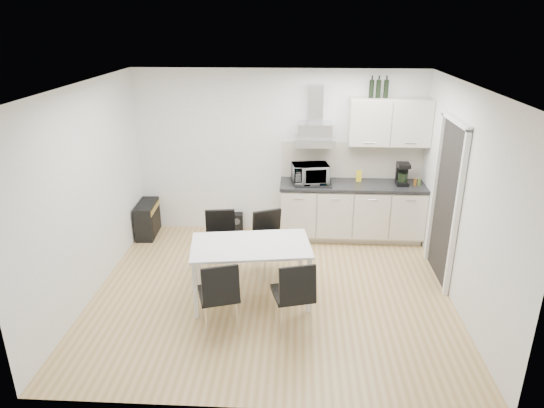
# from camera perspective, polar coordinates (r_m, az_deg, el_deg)

# --- Properties ---
(ground) EXTENTS (4.50, 4.50, 0.00)m
(ground) POSITION_cam_1_polar(r_m,az_deg,el_deg) (6.34, -0.03, -10.27)
(ground) COLOR tan
(ground) RESTS_ON ground
(wall_back) EXTENTS (4.50, 0.10, 2.60)m
(wall_back) POSITION_cam_1_polar(r_m,az_deg,el_deg) (7.67, 0.80, 6.00)
(wall_back) COLOR white
(wall_back) RESTS_ON ground
(wall_front) EXTENTS (4.50, 0.10, 2.60)m
(wall_front) POSITION_cam_1_polar(r_m,az_deg,el_deg) (3.96, -1.65, -9.26)
(wall_front) COLOR white
(wall_front) RESTS_ON ground
(wall_left) EXTENTS (0.10, 4.00, 2.60)m
(wall_left) POSITION_cam_1_polar(r_m,az_deg,el_deg) (6.30, -20.93, 1.15)
(wall_left) COLOR white
(wall_left) RESTS_ON ground
(wall_right) EXTENTS (0.10, 4.00, 2.60)m
(wall_right) POSITION_cam_1_polar(r_m,az_deg,el_deg) (6.08, 21.65, 0.36)
(wall_right) COLOR white
(wall_right) RESTS_ON ground
(ceiling) EXTENTS (4.50, 4.50, 0.00)m
(ceiling) POSITION_cam_1_polar(r_m,az_deg,el_deg) (5.45, -0.03, 13.74)
(ceiling) COLOR white
(ceiling) RESTS_ON wall_back
(doorway) EXTENTS (0.08, 1.04, 2.10)m
(doorway) POSITION_cam_1_polar(r_m,az_deg,el_deg) (6.64, 19.65, 0.03)
(doorway) COLOR white
(doorway) RESTS_ON ground
(kitchenette) EXTENTS (2.22, 0.64, 2.52)m
(kitchenette) POSITION_cam_1_polar(r_m,az_deg,el_deg) (7.60, 9.65, 1.85)
(kitchenette) COLOR beige
(kitchenette) RESTS_ON ground
(dining_table) EXTENTS (1.53, 1.01, 0.75)m
(dining_table) POSITION_cam_1_polar(r_m,az_deg,el_deg) (5.88, -2.51, -5.47)
(dining_table) COLOR white
(dining_table) RESTS_ON ground
(chair_far_left) EXTENTS (0.50, 0.55, 0.88)m
(chair_far_left) POSITION_cam_1_polar(r_m,az_deg,el_deg) (6.57, -6.06, -4.81)
(chair_far_left) COLOR black
(chair_far_left) RESTS_ON ground
(chair_far_right) EXTENTS (0.61, 0.64, 0.88)m
(chair_far_right) POSITION_cam_1_polar(r_m,az_deg,el_deg) (6.53, -0.01, -4.85)
(chair_far_right) COLOR black
(chair_far_right) RESTS_ON ground
(chair_near_left) EXTENTS (0.57, 0.61, 0.88)m
(chair_near_left) POSITION_cam_1_polar(r_m,az_deg,el_deg) (5.47, -6.31, -10.56)
(chair_near_left) COLOR black
(chair_near_left) RESTS_ON ground
(chair_near_right) EXTENTS (0.56, 0.60, 0.88)m
(chair_near_right) POSITION_cam_1_polar(r_m,az_deg,el_deg) (5.45, 2.44, -10.56)
(chair_near_right) COLOR black
(chair_near_right) RESTS_ON ground
(guitar_amp) EXTENTS (0.32, 0.67, 0.54)m
(guitar_amp) POSITION_cam_1_polar(r_m,az_deg,el_deg) (8.04, -14.44, -1.72)
(guitar_amp) COLOR black
(guitar_amp) RESTS_ON ground
(floor_speaker) EXTENTS (0.19, 0.17, 0.30)m
(floor_speaker) POSITION_cam_1_polar(r_m,az_deg,el_deg) (8.01, -4.09, -2.12)
(floor_speaker) COLOR black
(floor_speaker) RESTS_ON ground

